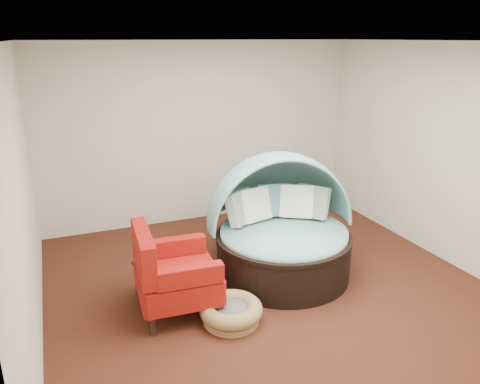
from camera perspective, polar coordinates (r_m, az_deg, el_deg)
name	(u,v)px	position (r m, az deg, el deg)	size (l,w,h in m)	color
floor	(268,287)	(5.71, 3.43, -11.49)	(5.00, 5.00, 0.00)	#431D13
wall_back	(201,133)	(7.42, -4.77, 7.13)	(5.00, 5.00, 0.00)	beige
wall_front	(443,277)	(3.26, 23.51, -9.49)	(5.00, 5.00, 0.00)	beige
wall_left	(22,204)	(4.68, -25.01, -1.30)	(5.00, 5.00, 0.00)	beige
wall_right	(445,154)	(6.61, 23.68, 4.25)	(5.00, 5.00, 0.00)	beige
ceiling	(273,41)	(4.95, 4.07, 17.89)	(5.00, 5.00, 0.00)	white
canopy_daybed	(281,219)	(5.79, 5.06, -3.30)	(1.95, 1.90, 1.52)	black
pet_basket	(231,312)	(5.03, -1.09, -14.37)	(0.74, 0.74, 0.23)	olive
red_armchair	(172,274)	(5.07, -8.32, -9.84)	(0.90, 0.90, 0.99)	black
side_table	(157,276)	(5.45, -10.10, -9.99)	(0.50, 0.50, 0.42)	black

